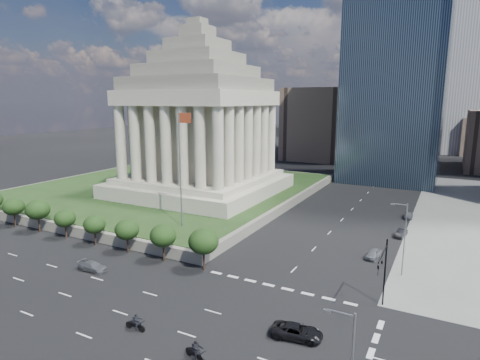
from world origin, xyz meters
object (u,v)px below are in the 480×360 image
Objects in this scene: parked_sedan_mid at (401,233)px; parked_sedan_far at (408,215)px; street_lamp_north at (403,235)px; parked_sedan_near at (373,254)px; war_memorial at (199,108)px; motorcycle_trail at (135,322)px; traffic_signal_ne at (383,268)px; pickup_truck at (297,332)px; suv_grey at (93,266)px; flagpole at (181,162)px; motorcycle_lead at (195,350)px.

parked_sedan_far reaches higher than parked_sedan_mid.
parked_sedan_near is (-4.33, 4.55, -5.01)m from street_lamp_north.
war_memorial reaches higher than motorcycle_trail.
traffic_signal_ne is 1.57× the size of pickup_truck.
traffic_signal_ne is 12.03m from pickup_truck.
suv_grey is (9.52, -41.42, -20.76)m from war_memorial.
war_memorial is at bearing -173.41° from parked_sedan_far.
motorcycle_trail is at bearing -120.18° from suv_grey.
traffic_signal_ne is 3.26× the size of motorcycle_trail.
street_lamp_north is at bearing 1.63° from flagpole.
war_memorial is 50.41m from parked_sedan_mid.
motorcycle_lead is (-14.27, -27.96, -4.67)m from street_lamp_north.
flagpole reaches higher than motorcycle_lead.
flagpole reaches higher than motorcycle_trail.
traffic_signal_ne reaches higher than parked_sedan_far.
traffic_signal_ne is 28.43m from parked_sedan_mid.
traffic_signal_ne is 16.87m from parked_sedan_near.
flagpole reaches higher than parked_sedan_far.
parked_sedan_far is at bearing 42.25° from flagpole.
war_memorial is at bearing 116.89° from flagpole.
street_lamp_north reaches higher than motorcycle_lead.
parked_sedan_far is at bearing -38.59° from suv_grey.
parked_sedan_far is (5.45, 49.66, -0.06)m from pickup_truck.
motorcycle_trail is (-15.14, -6.44, 0.21)m from pickup_truck.
pickup_truck is at bearing -125.35° from traffic_signal_ne.
war_memorial is 1.95× the size of flagpole.
parked_sedan_mid is 1.41× the size of motorcycle_lead.
parked_sedan_mid is at bearing 28.01° from flagpole.
pickup_truck is at bearing -95.24° from suv_grey.
parked_sedan_near reaches higher than parked_sedan_far.
motorcycle_trail reaches higher than suv_grey.
war_memorial is 47.30m from suv_grey.
parked_sedan_mid is at bearing 96.24° from street_lamp_north.
parked_sedan_near is (33.48, 22.98, 0.01)m from suv_grey.
street_lamp_north reaches higher than traffic_signal_ne.
parked_sedan_far is (0.00, 12.54, 0.03)m from parked_sedan_mid.
parked_sedan_near reaches higher than parked_sedan_mid.
parked_sedan_near is at bearing -57.10° from suv_grey.
flagpole is at bearing -10.22° from suv_grey.
motorcycle_lead is (-12.44, -44.69, 0.37)m from parked_sedan_mid.
suv_grey is at bearing -136.61° from parked_sedan_near.
war_memorial is at bearing 143.58° from traffic_signal_ne.
parked_sedan_far is (35.98, 47.70, 0.01)m from suv_grey.
war_memorial is 51.18m from parked_sedan_near.
war_memorial is 62.57m from pickup_truck.
pickup_truck is at bearing -109.63° from street_lamp_north.
war_memorial reaches higher than traffic_signal_ne.
parked_sedan_mid is (33.33, 17.73, -12.50)m from flagpole.
street_lamp_north is at bearing -28.90° from pickup_truck.
parked_sedan_far reaches higher than suv_grey.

